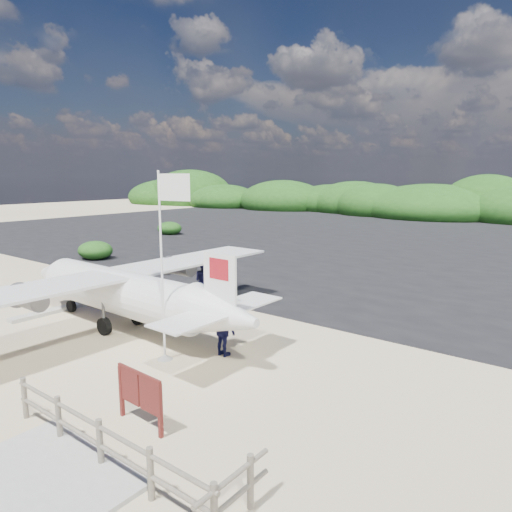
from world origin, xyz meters
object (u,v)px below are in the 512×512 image
Objects in this scene: crew_a at (129,283)px; aircraft_small at (323,226)px; signboard at (141,426)px; crew_b at (204,281)px; baggage_cart at (123,305)px; flagpole at (165,359)px; crew_c at (223,331)px.

crew_a reaches higher than aircraft_small.
signboard is 10.30m from crew_b.
crew_b is at bearing -175.61° from crew_a.
crew_a is 0.20× the size of aircraft_small.
flagpole is at bearing -19.64° from baggage_cart.
flagpole is 3.52× the size of crew_c.
aircraft_small is (-16.22, 35.25, -0.82)m from crew_c.
crew_c is (4.76, -4.08, -0.17)m from crew_b.
crew_a is (-9.23, 6.65, 0.75)m from signboard.
flagpole is 3.84m from signboard.
crew_a is at bearing -13.98° from crew_c.
aircraft_small is (-11.46, 31.17, -0.98)m from crew_b.
signboard is 11.41m from crew_a.
crew_b reaches higher than signboard.
aircraft_small is at bearing 112.26° from flagpole.
baggage_cart is 7.57m from crew_c.
crew_a reaches higher than baggage_cart.
crew_a is 8.34m from crew_c.
crew_b is 0.27× the size of aircraft_small.
crew_c is at bearing 142.43° from crew_b.
crew_a is (-0.62, 0.84, 0.75)m from baggage_cart.
baggage_cart is 1.29m from crew_a.
crew_c reaches higher than baggage_cart.
flagpole is 0.78× the size of aircraft_small.
flagpole reaches higher than signboard.
crew_b reaches higher than aircraft_small.
crew_c reaches higher than crew_a.
baggage_cart is at bearing 103.76° from crew_a.
baggage_cart is at bearing 46.76° from crew_b.
signboard is 1.00× the size of crew_c.
aircraft_small is at bearing -66.78° from crew_b.
crew_a reaches higher than signboard.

